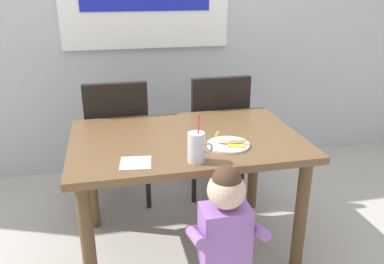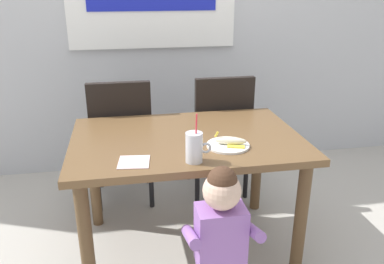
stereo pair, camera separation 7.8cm
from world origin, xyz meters
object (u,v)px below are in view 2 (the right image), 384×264
object	(u,v)px
milk_cup	(194,149)
peeled_banana	(231,141)
dining_chair_right	(220,129)
paper_napkin	(134,162)
dining_table	(187,154)
snack_plate	(228,145)
dining_chair_left	(122,136)
toddler_standing	(221,230)

from	to	relation	value
milk_cup	peeled_banana	distance (m)	0.27
dining_chair_right	paper_napkin	xyz separation A→B (m)	(-0.67, -0.91, 0.21)
dining_table	dining_chair_right	bearing A→B (deg)	60.16
dining_table	snack_plate	size ratio (longest dim) A/B	5.64
dining_chair_right	paper_napkin	bearing A→B (deg)	53.78
peeled_banana	paper_napkin	size ratio (longest dim) A/B	1.17
dining_table	milk_cup	bearing A→B (deg)	-93.22
dining_table	snack_plate	world-z (taller)	snack_plate
dining_chair_left	dining_chair_right	size ratio (longest dim) A/B	1.00
dining_chair_left	milk_cup	xyz separation A→B (m)	(0.35, -0.94, 0.27)
toddler_standing	paper_napkin	xyz separation A→B (m)	(-0.36, 0.31, 0.22)
dining_chair_left	snack_plate	distance (m)	0.99
peeled_banana	dining_chair_right	bearing A→B (deg)	79.66
toddler_standing	peeled_banana	size ratio (longest dim) A/B	4.78
dining_chair_right	milk_cup	distance (m)	1.06
peeled_banana	dining_chair_left	bearing A→B (deg)	126.03
snack_plate	peeled_banana	bearing A→B (deg)	-19.98
dining_chair_left	snack_plate	bearing A→B (deg)	125.52
toddler_standing	snack_plate	xyz separation A→B (m)	(0.14, 0.42, 0.23)
dining_chair_right	snack_plate	bearing A→B (deg)	78.58
milk_cup	paper_napkin	world-z (taller)	milk_cup
dining_chair_left	peeled_banana	xyz separation A→B (m)	(0.58, -0.80, 0.24)
dining_chair_left	toddler_standing	distance (m)	1.29
milk_cup	snack_plate	world-z (taller)	milk_cup
dining_chair_left	dining_chair_right	bearing A→B (deg)	-179.50
dining_table	paper_napkin	distance (m)	0.44
toddler_standing	milk_cup	xyz separation A→B (m)	(-0.07, 0.27, 0.29)
dining_chair_left	dining_table	bearing A→B (deg)	121.21
dining_table	toddler_standing	bearing A→B (deg)	-85.09
toddler_standing	peeled_banana	xyz separation A→B (m)	(0.16, 0.42, 0.25)
dining_chair_left	peeled_banana	world-z (taller)	dining_chair_left
dining_table	peeled_banana	bearing A→B (deg)	-41.46
snack_plate	dining_table	bearing A→B (deg)	137.30
paper_napkin	dining_table	bearing A→B (deg)	43.02
peeled_banana	milk_cup	bearing A→B (deg)	-146.71
dining_table	snack_plate	distance (m)	0.29
dining_chair_left	paper_napkin	world-z (taller)	dining_chair_left
dining_chair_left	toddler_standing	size ratio (longest dim) A/B	1.15
dining_chair_right	toddler_standing	bearing A→B (deg)	76.07
dining_table	toddler_standing	distance (m)	0.61
toddler_standing	milk_cup	size ratio (longest dim) A/B	3.33
peeled_banana	paper_napkin	world-z (taller)	peeled_banana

